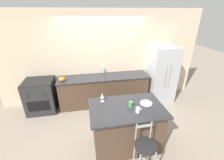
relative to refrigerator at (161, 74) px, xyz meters
The scene contains 13 objects.
ground_plane 1.98m from the refrigerator, behind, with size 18.00×18.00×0.00m, color gray.
wall_back 1.87m from the refrigerator, 167.45° to the left, with size 6.00×0.07×2.70m.
back_counter 1.81m from the refrigerator, behind, with size 2.62×0.67×0.90m.
sink_faucet 1.79m from the refrigerator, behind, with size 0.02×0.13×0.22m.
kitchen_island 2.27m from the refrigerator, 133.65° to the right, with size 1.43×0.91×0.95m.
refrigerator is the anchor object (origin of this frame).
oven_range 3.57m from the refrigerator, behind, with size 0.76×0.71×0.93m.
bar_stool_near 2.71m from the refrigerator, 121.71° to the right, with size 0.35×0.35×1.01m.
dinner_plate 1.93m from the refrigerator, 125.88° to the right, with size 0.24×0.24×0.02m.
wine_glass 2.39m from the refrigerator, 146.10° to the right, with size 0.08×0.08×0.19m.
coffee_mug 2.28m from the refrigerator, 127.57° to the right, with size 0.11×0.08×0.10m.
tumbler_cup 2.19m from the refrigerator, 132.30° to the right, with size 0.08×0.08×0.11m.
pumpkin_decoration 2.91m from the refrigerator, behind, with size 0.17×0.17×0.15m.
Camera 1 is at (-0.50, -3.60, 2.63)m, focal length 24.00 mm.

